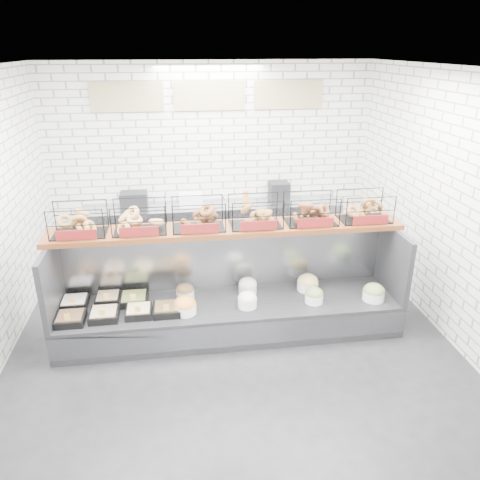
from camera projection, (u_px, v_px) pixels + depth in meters
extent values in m
plane|color=black|center=(234.00, 344.00, 5.40)|extent=(5.50, 5.50, 0.00)
cube|color=white|center=(211.00, 162.00, 7.34)|extent=(5.00, 0.02, 3.00)
cube|color=white|center=(458.00, 212.00, 5.15)|extent=(0.02, 5.50, 3.00)
cube|color=white|center=(232.00, 68.00, 4.25)|extent=(5.00, 5.50, 0.02)
cube|color=#C8B98A|center=(127.00, 97.00, 6.77)|extent=(1.05, 0.03, 0.42)
cube|color=#C8B98A|center=(209.00, 96.00, 6.92)|extent=(1.05, 0.03, 0.42)
cube|color=#C8B98A|center=(288.00, 95.00, 7.08)|extent=(1.05, 0.03, 0.42)
cube|color=black|center=(230.00, 316.00, 5.60)|extent=(4.00, 0.90, 0.40)
cube|color=#93969B|center=(235.00, 335.00, 5.20)|extent=(4.00, 0.03, 0.28)
cube|color=#93969B|center=(226.00, 256.00, 5.74)|extent=(4.00, 0.08, 0.80)
cube|color=black|center=(52.00, 282.00, 5.11)|extent=(0.06, 0.90, 0.80)
cube|color=black|center=(392.00, 261.00, 5.62)|extent=(0.06, 0.90, 0.80)
cube|color=black|center=(71.00, 319.00, 5.09)|extent=(0.31, 0.31, 0.08)
cube|color=brown|center=(70.00, 316.00, 5.07)|extent=(0.26, 0.26, 0.04)
cube|color=#FFC558|center=(67.00, 317.00, 4.95)|extent=(0.06, 0.01, 0.08)
cube|color=black|center=(75.00, 303.00, 5.41)|extent=(0.30, 0.30, 0.08)
cube|color=white|center=(74.00, 300.00, 5.39)|extent=(0.25, 0.25, 0.04)
cube|color=#FFC558|center=(72.00, 300.00, 5.28)|extent=(0.06, 0.01, 0.08)
cube|color=black|center=(104.00, 315.00, 5.17)|extent=(0.31, 0.31, 0.08)
cube|color=tan|center=(104.00, 312.00, 5.15)|extent=(0.27, 0.27, 0.04)
cube|color=#FFC558|center=(102.00, 313.00, 5.03)|extent=(0.06, 0.01, 0.08)
cube|color=black|center=(108.00, 299.00, 5.49)|extent=(0.28, 0.28, 0.08)
cube|color=tan|center=(108.00, 296.00, 5.48)|extent=(0.24, 0.24, 0.04)
cube|color=#FFC558|center=(106.00, 296.00, 5.37)|extent=(0.06, 0.01, 0.08)
cube|color=black|center=(139.00, 312.00, 5.22)|extent=(0.29, 0.29, 0.08)
cube|color=#DAC586|center=(139.00, 309.00, 5.21)|extent=(0.25, 0.25, 0.04)
cube|color=#FFC558|center=(138.00, 310.00, 5.10)|extent=(0.06, 0.01, 0.08)
cube|color=black|center=(134.00, 299.00, 5.49)|extent=(0.32, 0.32, 0.08)
cube|color=olive|center=(134.00, 297.00, 5.47)|extent=(0.27, 0.27, 0.04)
cube|color=#FFC558|center=(133.00, 297.00, 5.35)|extent=(0.06, 0.01, 0.08)
cube|color=black|center=(167.00, 310.00, 5.27)|extent=(0.30, 0.30, 0.08)
cube|color=brown|center=(167.00, 307.00, 5.25)|extent=(0.26, 0.26, 0.04)
cube|color=#FFC558|center=(166.00, 308.00, 5.13)|extent=(0.06, 0.01, 0.08)
cylinder|color=white|center=(185.00, 309.00, 5.26)|extent=(0.26, 0.26, 0.11)
ellipsoid|color=orange|center=(185.00, 304.00, 5.24)|extent=(0.25, 0.25, 0.18)
cylinder|color=white|center=(185.00, 294.00, 5.57)|extent=(0.22, 0.22, 0.11)
ellipsoid|color=brown|center=(185.00, 289.00, 5.55)|extent=(0.21, 0.21, 0.15)
cylinder|color=white|center=(247.00, 302.00, 5.39)|extent=(0.22, 0.22, 0.11)
ellipsoid|color=white|center=(247.00, 298.00, 5.36)|extent=(0.22, 0.22, 0.15)
cylinder|color=white|center=(248.00, 288.00, 5.70)|extent=(0.23, 0.23, 0.11)
ellipsoid|color=white|center=(248.00, 284.00, 5.68)|extent=(0.22, 0.22, 0.15)
cylinder|color=white|center=(314.00, 298.00, 5.48)|extent=(0.21, 0.21, 0.11)
ellipsoid|color=olive|center=(314.00, 293.00, 5.46)|extent=(0.21, 0.21, 0.15)
cylinder|color=white|center=(308.00, 286.00, 5.76)|extent=(0.26, 0.26, 0.11)
ellipsoid|color=tan|center=(308.00, 281.00, 5.74)|extent=(0.26, 0.26, 0.18)
cylinder|color=white|center=(373.00, 295.00, 5.54)|extent=(0.26, 0.26, 0.11)
ellipsoid|color=olive|center=(374.00, 291.00, 5.52)|extent=(0.25, 0.25, 0.18)
cube|color=#4E2410|center=(227.00, 229.00, 5.40)|extent=(4.10, 0.50, 0.06)
cube|color=black|center=(78.00, 220.00, 5.11)|extent=(0.60, 0.38, 0.34)
cube|color=maroon|center=(76.00, 235.00, 4.97)|extent=(0.42, 0.02, 0.11)
cube|color=black|center=(139.00, 217.00, 5.20)|extent=(0.60, 0.38, 0.34)
cube|color=maroon|center=(139.00, 232.00, 5.05)|extent=(0.42, 0.02, 0.11)
cube|color=black|center=(198.00, 214.00, 5.28)|extent=(0.60, 0.38, 0.34)
cube|color=maroon|center=(200.00, 229.00, 5.14)|extent=(0.42, 0.02, 0.11)
cube|color=black|center=(256.00, 211.00, 5.37)|extent=(0.60, 0.38, 0.34)
cube|color=maroon|center=(259.00, 226.00, 5.22)|extent=(0.42, 0.02, 0.11)
cube|color=black|center=(311.00, 209.00, 5.45)|extent=(0.60, 0.38, 0.34)
cube|color=maroon|center=(315.00, 223.00, 5.31)|extent=(0.42, 0.02, 0.11)
cube|color=black|center=(365.00, 206.00, 5.54)|extent=(0.60, 0.38, 0.34)
cube|color=maroon|center=(371.00, 220.00, 5.39)|extent=(0.42, 0.02, 0.11)
cube|color=#93969B|center=(214.00, 231.00, 7.45)|extent=(4.00, 0.60, 0.90)
cube|color=black|center=(134.00, 200.00, 7.10)|extent=(0.40, 0.30, 0.24)
cube|color=silver|center=(191.00, 199.00, 7.22)|extent=(0.35, 0.28, 0.18)
cylinder|color=orange|center=(246.00, 198.00, 7.24)|extent=(0.09, 0.09, 0.22)
cube|color=black|center=(279.00, 191.00, 7.41)|extent=(0.30, 0.30, 0.30)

